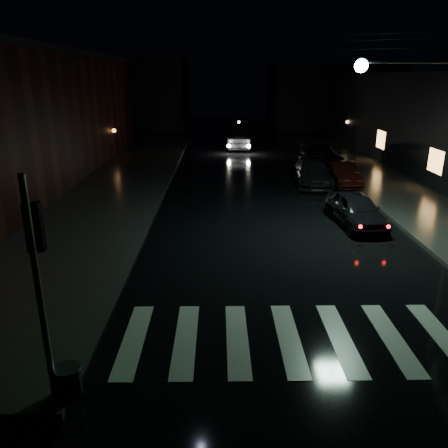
{
  "coord_description": "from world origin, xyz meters",
  "views": [
    {
      "loc": [
        0.78,
        -8.22,
        5.8
      ],
      "look_at": [
        0.94,
        4.08,
        1.6
      ],
      "focal_mm": 35.0,
      "sensor_mm": 36.0,
      "label": 1
    }
  ],
  "objects_px": {
    "parked_car_a": "(356,210)",
    "parked_car_c": "(312,172)",
    "parked_car_d": "(321,156)",
    "parked_car_b": "(342,174)",
    "oncoming_car": "(241,139)"
  },
  "relations": [
    {
      "from": "parked_car_a",
      "to": "parked_car_c",
      "type": "bearing_deg",
      "value": 87.69
    },
    {
      "from": "parked_car_c",
      "to": "parked_car_d",
      "type": "bearing_deg",
      "value": 76.43
    },
    {
      "from": "parked_car_a",
      "to": "parked_car_d",
      "type": "height_order",
      "value": "parked_car_d"
    },
    {
      "from": "parked_car_d",
      "to": "parked_car_b",
      "type": "bearing_deg",
      "value": -88.78
    },
    {
      "from": "parked_car_d",
      "to": "oncoming_car",
      "type": "relative_size",
      "value": 1.01
    },
    {
      "from": "parked_car_b",
      "to": "oncoming_car",
      "type": "height_order",
      "value": "oncoming_car"
    },
    {
      "from": "parked_car_d",
      "to": "oncoming_car",
      "type": "xyz_separation_m",
      "value": [
        -4.98,
        7.75,
        0.13
      ]
    },
    {
      "from": "parked_car_b",
      "to": "oncoming_car",
      "type": "xyz_separation_m",
      "value": [
        -4.98,
        12.9,
        0.19
      ]
    },
    {
      "from": "parked_car_a",
      "to": "parked_car_b",
      "type": "relative_size",
      "value": 1.0
    },
    {
      "from": "parked_car_d",
      "to": "parked_car_a",
      "type": "bearing_deg",
      "value": -94.88
    },
    {
      "from": "parked_car_a",
      "to": "oncoming_car",
      "type": "height_order",
      "value": "oncoming_car"
    },
    {
      "from": "parked_car_b",
      "to": "parked_car_c",
      "type": "distance_m",
      "value": 1.61
    },
    {
      "from": "parked_car_d",
      "to": "oncoming_car",
      "type": "distance_m",
      "value": 9.22
    },
    {
      "from": "parked_car_b",
      "to": "oncoming_car",
      "type": "bearing_deg",
      "value": 110.89
    },
    {
      "from": "parked_car_a",
      "to": "parked_car_d",
      "type": "xyz_separation_m",
      "value": [
        1.28,
        11.97,
        0.04
      ]
    }
  ]
}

